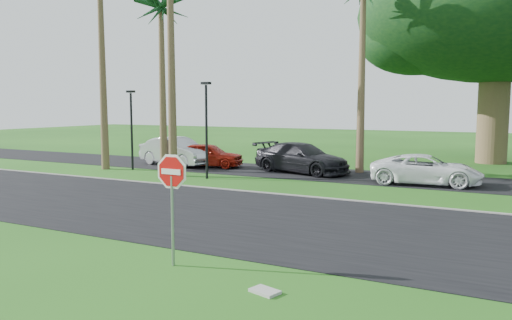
{
  "coord_description": "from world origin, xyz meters",
  "views": [
    {
      "loc": [
        7.02,
        -11.71,
        3.53
      ],
      "look_at": [
        -0.17,
        2.32,
        1.8
      ],
      "focal_mm": 35.0,
      "sensor_mm": 36.0,
      "label": 1
    }
  ],
  "objects": [
    {
      "name": "ground",
      "position": [
        0.0,
        0.0,
        0.0
      ],
      "size": [
        120.0,
        120.0,
        0.0
      ],
      "primitive_type": "plane",
      "color": "#1B4912",
      "rests_on": "ground"
    },
    {
      "name": "road",
      "position": [
        0.0,
        2.0,
        0.01
      ],
      "size": [
        120.0,
        8.0,
        0.02
      ],
      "primitive_type": "cube",
      "color": "black",
      "rests_on": "ground"
    },
    {
      "name": "parking_strip",
      "position": [
        0.0,
        12.5,
        0.01
      ],
      "size": [
        120.0,
        5.0,
        0.02
      ],
      "primitive_type": "cube",
      "color": "black",
      "rests_on": "ground"
    },
    {
      "name": "curb",
      "position": [
        0.0,
        6.05,
        0.03
      ],
      "size": [
        120.0,
        0.12,
        0.06
      ],
      "primitive_type": "cube",
      "color": "gray",
      "rests_on": "ground"
    },
    {
      "name": "stop_sign_near",
      "position": [
        0.5,
        -3.0,
        1.77
      ],
      "size": [
        1.05,
        0.07,
        2.62
      ],
      "color": "gray",
      "rests_on": "ground"
    },
    {
      "name": "palm_left_mid",
      "position": [
        -10.5,
        11.0,
        8.68
      ],
      "size": [
        5.0,
        5.0,
        10.0
      ],
      "color": "brown",
      "rests_on": "ground"
    },
    {
      "name": "canopy_tree",
      "position": [
        6.0,
        22.0,
        8.95
      ],
      "size": [
        16.5,
        16.5,
        13.12
      ],
      "color": "brown",
      "rests_on": "ground"
    },
    {
      "name": "streetlight_left",
      "position": [
        -11.5,
        9.5,
        2.5
      ],
      "size": [
        0.45,
        0.25,
        4.34
      ],
      "color": "black",
      "rests_on": "ground"
    },
    {
      "name": "streetlight_right",
      "position": [
        -6.0,
        8.5,
        2.65
      ],
      "size": [
        0.45,
        0.25,
        4.64
      ],
      "color": "black",
      "rests_on": "ground"
    },
    {
      "name": "car_silver",
      "position": [
        -10.4,
        12.12,
        0.82
      ],
      "size": [
        5.26,
        2.8,
        1.65
      ],
      "primitive_type": "imported",
      "rotation": [
        0.0,
        0.0,
        1.35
      ],
      "color": "#AAADB2",
      "rests_on": "ground"
    },
    {
      "name": "car_red",
      "position": [
        -8.37,
        12.31,
        0.69
      ],
      "size": [
        4.3,
        2.41,
        1.38
      ],
      "primitive_type": "imported",
      "rotation": [
        0.0,
        0.0,
        1.77
      ],
      "color": "#A2190D",
      "rests_on": "ground"
    },
    {
      "name": "car_dark",
      "position": [
        -2.69,
        12.49,
        0.78
      ],
      "size": [
        5.74,
        3.49,
        1.55
      ],
      "primitive_type": "imported",
      "rotation": [
        0.0,
        0.0,
        1.31
      ],
      "color": "black",
      "rests_on": "ground"
    },
    {
      "name": "car_minivan",
      "position": [
        3.73,
        11.37,
        0.67
      ],
      "size": [
        4.98,
        2.65,
        1.33
      ],
      "primitive_type": "imported",
      "rotation": [
        0.0,
        0.0,
        1.66
      ],
      "color": "white",
      "rests_on": "ground"
    },
    {
      "name": "utility_slab",
      "position": [
        3.02,
        -3.53,
        0.03
      ],
      "size": [
        0.63,
        0.49,
        0.06
      ],
      "primitive_type": "cube",
      "rotation": [
        0.0,
        0.0,
        -0.28
      ],
      "color": "#9C9D95",
      "rests_on": "ground"
    }
  ]
}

